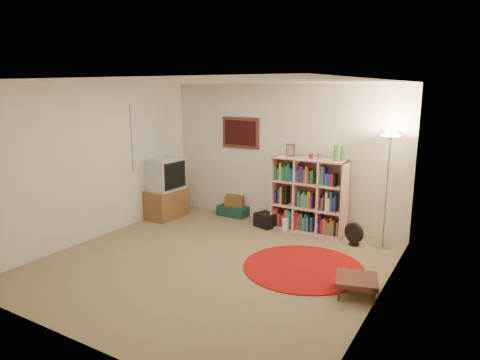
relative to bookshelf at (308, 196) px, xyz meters
The scene contains 11 objects.
room 2.14m from the bookshelf, 109.24° to the right, with size 4.54×4.54×2.54m.
bookshelf is the anchor object (origin of this frame).
floor_lamp 1.57m from the bookshelf, ahead, with size 0.37×0.37×1.80m.
floor_fan 1.03m from the bookshelf, 16.62° to the right, with size 0.32×0.22×0.36m.
tv_stand 2.71m from the bookshelf, 167.41° to the right, with size 0.59×0.81×1.14m.
suitcase 1.66m from the bookshelf, behind, with size 0.60×0.40×0.19m.
wicker_basket 1.62m from the bookshelf, behind, with size 0.42×0.35×0.20m.
duffel_bag 0.88m from the bookshelf, 168.64° to the right, with size 0.42×0.39×0.24m.
paper_towel 0.62m from the bookshelf, 146.95° to the right, with size 0.12×0.12×0.22m.
red_rug 1.69m from the bookshelf, 69.62° to the right, with size 1.66×1.66×0.01m.
side_table 2.39m from the bookshelf, 53.65° to the right, with size 0.59×0.59×0.22m.
Camera 1 is at (3.22, -4.66, 2.41)m, focal length 32.00 mm.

